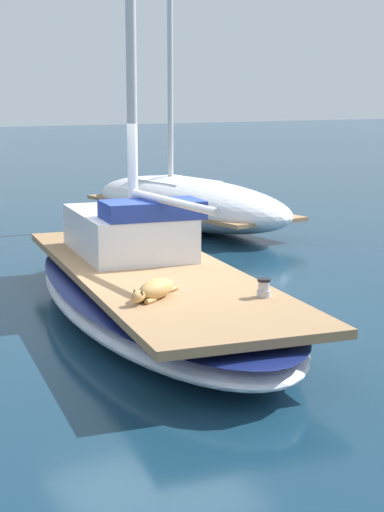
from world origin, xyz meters
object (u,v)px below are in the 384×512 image
(sailboat_main, at_px, (154,294))
(moored_boat_starboard_side, at_px, (188,202))
(deck_winch, at_px, (264,288))
(dog_tan, at_px, (154,290))

(sailboat_main, height_order, moored_boat_starboard_side, moored_boat_starboard_side)
(sailboat_main, distance_m, deck_winch, 2.00)
(deck_winch, bearing_deg, moored_boat_starboard_side, 65.80)
(sailboat_main, bearing_deg, moored_boat_starboard_side, 56.94)
(dog_tan, bearing_deg, deck_winch, -25.59)
(dog_tan, xyz_separation_m, deck_winch, (1.10, -0.53, -0.01))
(dog_tan, bearing_deg, moored_boat_starboard_side, 58.00)
(sailboat_main, relative_size, deck_winch, 35.98)
(dog_tan, xyz_separation_m, moored_boat_starboard_side, (4.78, 7.66, -0.20))
(sailboat_main, bearing_deg, dog_tan, -116.91)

